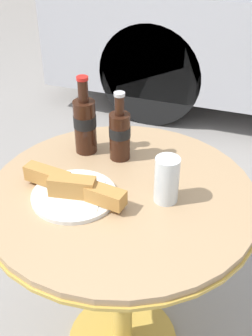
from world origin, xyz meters
TOP-DOWN VIEW (x-y plane):
  - bistro_table at (0.00, 0.00)m, footprint 0.76×0.76m
  - cola_bottle_left at (-0.06, 0.16)m, footprint 0.07×0.07m
  - cola_bottle_right at (-0.18, 0.16)m, footprint 0.07×0.07m
  - drinking_glass at (0.13, 0.00)m, footprint 0.07×0.07m
  - lunch_plate_near at (-0.11, -0.07)m, footprint 0.31×0.23m

SIDE VIEW (x-z plane):
  - bistro_table at x=0.00m, z-range 0.20..0.90m
  - lunch_plate_near at x=-0.11m, z-range 0.69..0.76m
  - drinking_glass at x=0.13m, z-range 0.70..0.83m
  - cola_bottle_left at x=-0.06m, z-range 0.68..0.90m
  - cola_bottle_right at x=-0.18m, z-range 0.68..0.92m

